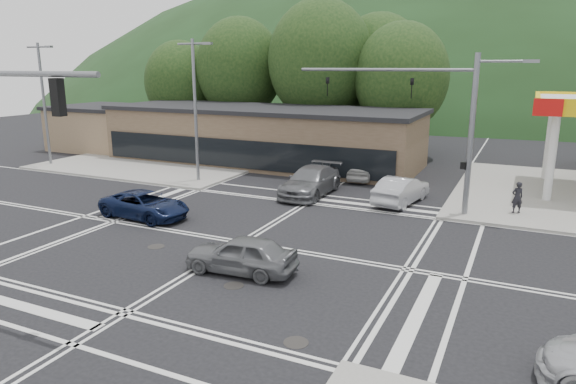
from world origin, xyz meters
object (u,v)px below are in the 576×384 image
at_px(car_queue_a, 401,190).
at_px(car_queue_b, 363,170).
at_px(pedestrian, 517,197).
at_px(car_northbound, 311,181).
at_px(car_grey_center, 241,254).
at_px(car_blue_west, 145,205).

xyz_separation_m(car_queue_a, car_queue_b, (-3.70, 4.95, -0.07)).
distance_m(car_queue_a, pedestrian, 5.84).
relative_size(car_queue_a, car_northbound, 0.82).
height_order(car_grey_center, car_queue_b, car_grey_center).
distance_m(car_northbound, pedestrian, 11.10).
bearing_deg(car_blue_west, car_grey_center, -112.43).
relative_size(car_queue_a, car_queue_b, 1.15).
distance_m(car_blue_west, car_grey_center, 8.87).
bearing_deg(car_northbound, car_queue_a, 3.57).
height_order(car_blue_west, car_queue_a, car_queue_a).
relative_size(car_grey_center, pedestrian, 2.57).
distance_m(car_queue_b, pedestrian, 10.70).
bearing_deg(car_queue_a, pedestrian, -169.43).
distance_m(car_blue_west, car_queue_a, 13.66).
relative_size(car_blue_west, pedestrian, 2.94).
xyz_separation_m(car_blue_west, car_grey_center, (7.90, -4.03, 0.05)).
relative_size(car_blue_west, car_queue_a, 1.03).
height_order(car_grey_center, pedestrian, pedestrian).
xyz_separation_m(car_blue_west, pedestrian, (16.80, 8.26, 0.30)).
distance_m(car_queue_a, car_northbound, 5.27).
relative_size(car_grey_center, car_queue_a, 0.90).
height_order(car_queue_a, car_queue_b, car_queue_a).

